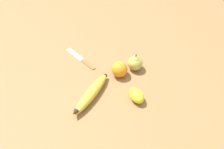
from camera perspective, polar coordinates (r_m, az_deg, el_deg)
The scene contains 6 objects.
ground_plane at distance 0.96m, azimuth -2.90°, elevation 1.79°, with size 3.00×3.00×0.00m, color olive.
banana at distance 0.84m, azimuth -5.50°, elevation -5.02°, with size 0.23×0.08×0.04m.
orange at distance 0.91m, azimuth 1.98°, elevation 1.37°, with size 0.07×0.07×0.07m.
pear at distance 0.94m, azimuth 6.09°, elevation 3.13°, with size 0.06×0.06×0.08m.
lemon at distance 0.83m, azimuth 6.44°, elevation -5.45°, with size 0.09×0.09×0.05m.
paring_knife at distance 1.01m, azimuth -7.98°, elevation 4.00°, with size 0.10×0.18×0.01m.
Camera 1 is at (-0.63, -0.26, 0.68)m, focal length 35.00 mm.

